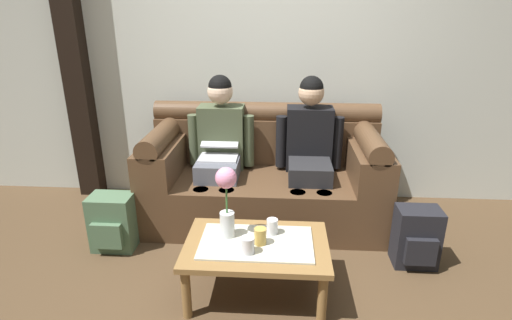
# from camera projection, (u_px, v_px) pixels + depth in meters

# --- Properties ---
(ground_plane) EXTENTS (14.00, 14.00, 0.00)m
(ground_plane) POSITION_uv_depth(u_px,v_px,m) (255.00, 306.00, 2.49)
(ground_plane) COLOR #4C3823
(back_wall_patterned) EXTENTS (6.00, 0.12, 2.90)m
(back_wall_patterned) POSITION_uv_depth(u_px,v_px,m) (268.00, 42.00, 3.57)
(back_wall_patterned) COLOR silver
(back_wall_patterned) RESTS_ON ground_plane
(timber_pillar) EXTENTS (0.20, 0.20, 2.90)m
(timber_pillar) POSITION_uv_depth(u_px,v_px,m) (72.00, 42.00, 3.56)
(timber_pillar) COLOR black
(timber_pillar) RESTS_ON ground_plane
(couch) EXTENTS (1.95, 0.88, 0.96)m
(couch) POSITION_uv_depth(u_px,v_px,m) (264.00, 177.00, 3.45)
(couch) COLOR #513823
(couch) RESTS_ON ground_plane
(person_left) EXTENTS (0.56, 0.67, 1.22)m
(person_left) POSITION_uv_depth(u_px,v_px,m) (220.00, 144.00, 3.37)
(person_left) COLOR #595B66
(person_left) RESTS_ON ground_plane
(person_right) EXTENTS (0.56, 0.67, 1.22)m
(person_right) POSITION_uv_depth(u_px,v_px,m) (310.00, 146.00, 3.32)
(person_right) COLOR #232326
(person_right) RESTS_ON ground_plane
(coffee_table) EXTENTS (0.89, 0.59, 0.38)m
(coffee_table) POSITION_uv_depth(u_px,v_px,m) (256.00, 249.00, 2.50)
(coffee_table) COLOR olive
(coffee_table) RESTS_ON ground_plane
(flower_vase) EXTENTS (0.13, 0.13, 0.46)m
(flower_vase) POSITION_uv_depth(u_px,v_px,m) (226.00, 196.00, 2.45)
(flower_vase) COLOR silver
(flower_vase) RESTS_ON coffee_table
(cup_near_left) EXTENTS (0.07, 0.07, 0.10)m
(cup_near_left) POSITION_uv_depth(u_px,v_px,m) (272.00, 226.00, 2.55)
(cup_near_left) COLOR silver
(cup_near_left) RESTS_ON coffee_table
(cup_near_right) EXTENTS (0.08, 0.08, 0.10)m
(cup_near_right) POSITION_uv_depth(u_px,v_px,m) (248.00, 245.00, 2.35)
(cup_near_right) COLOR silver
(cup_near_right) RESTS_ON coffee_table
(cup_far_center) EXTENTS (0.08, 0.08, 0.10)m
(cup_far_center) POSITION_uv_depth(u_px,v_px,m) (260.00, 236.00, 2.44)
(cup_far_center) COLOR gold
(cup_far_center) RESTS_ON coffee_table
(backpack_right) EXTENTS (0.30, 0.25, 0.43)m
(backpack_right) POSITION_uv_depth(u_px,v_px,m) (416.00, 238.00, 2.83)
(backpack_right) COLOR black
(backpack_right) RESTS_ON ground_plane
(backpack_left) EXTENTS (0.32, 0.27, 0.43)m
(backpack_left) POSITION_uv_depth(u_px,v_px,m) (113.00, 223.00, 3.03)
(backpack_left) COLOR #4C6B4C
(backpack_left) RESTS_ON ground_plane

